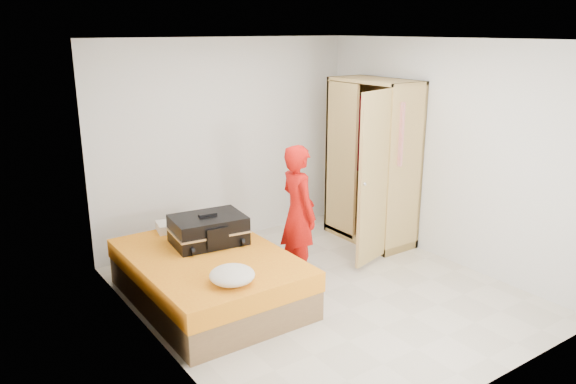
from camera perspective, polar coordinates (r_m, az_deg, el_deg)
room at (r=5.61m, az=3.73°, el=1.81°), size 4.00×4.02×2.60m
bed at (r=5.86m, az=-7.99°, el=-8.57°), size 1.42×2.02×0.50m
wardrobe at (r=7.23m, az=8.52°, el=2.52°), size 1.15×1.34×2.10m
person at (r=6.12m, az=1.06°, el=-2.18°), size 0.42×0.59×1.52m
suitcase at (r=6.02m, az=-8.09°, el=-3.82°), size 0.82×0.65×0.33m
round_cushion at (r=5.10m, az=-5.69°, el=-8.40°), size 0.41×0.41×0.16m
pillow at (r=6.50m, az=-10.78°, el=-3.31°), size 0.59×0.38×0.10m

